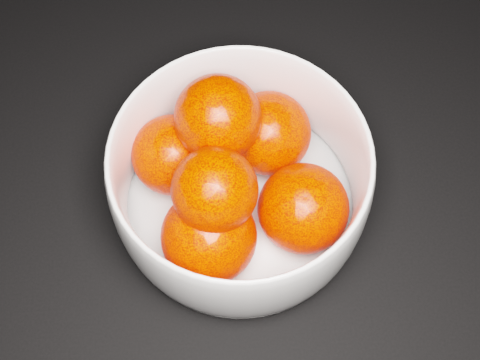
{
  "coord_description": "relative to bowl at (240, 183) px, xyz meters",
  "views": [
    {
      "loc": [
        0.24,
        -0.35,
        0.49
      ],
      "look_at": [
        0.25,
        -0.13,
        0.05
      ],
      "focal_mm": 50.0,
      "sensor_mm": 36.0,
      "label": 1
    }
  ],
  "objects": [
    {
      "name": "bowl",
      "position": [
        0.0,
        0.0,
        0.0
      ],
      "size": [
        0.19,
        0.19,
        0.09
      ],
      "rotation": [
        0.0,
        0.0,
        0.38
      ],
      "color": "silver",
      "rests_on": "ground"
    },
    {
      "name": "orange_pile",
      "position": [
        -0.0,
        0.0,
        0.01
      ],
      "size": [
        0.16,
        0.15,
        0.1
      ],
      "color": "#FF1F00",
      "rests_on": "bowl"
    }
  ]
}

